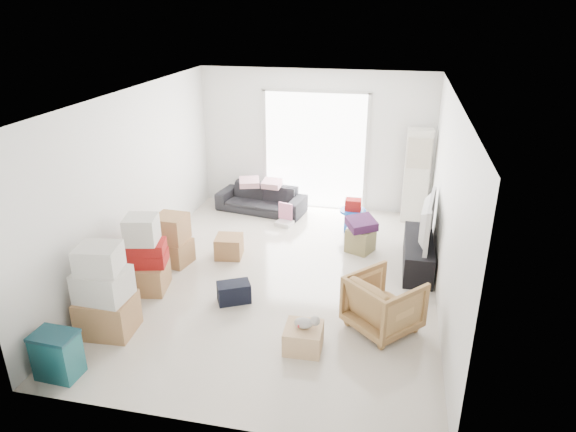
{
  "coord_description": "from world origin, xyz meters",
  "views": [
    {
      "loc": [
        1.52,
        -6.6,
        3.83
      ],
      "look_at": [
        0.06,
        0.2,
        0.92
      ],
      "focal_mm": 32.0,
      "sensor_mm": 36.0,
      "label": 1
    }
  ],
  "objects_px": {
    "storage_bins": "(57,355)",
    "wood_crate": "(303,338)",
    "television": "(420,235)",
    "tv_console": "(418,254)",
    "ac_tower": "(416,176)",
    "sofa": "(261,195)",
    "kids_table": "(353,209)",
    "armchair": "(384,301)",
    "ottoman": "(360,240)"
  },
  "relations": [
    {
      "from": "ac_tower",
      "to": "armchair",
      "type": "distance_m",
      "value": 3.71
    },
    {
      "from": "kids_table",
      "to": "wood_crate",
      "type": "xyz_separation_m",
      "value": [
        -0.24,
        -3.55,
        -0.28
      ]
    },
    {
      "from": "armchair",
      "to": "storage_bins",
      "type": "relative_size",
      "value": 1.45
    },
    {
      "from": "tv_console",
      "to": "ottoman",
      "type": "xyz_separation_m",
      "value": [
        -0.91,
        0.4,
        -0.04
      ]
    },
    {
      "from": "storage_bins",
      "to": "kids_table",
      "type": "distance_m",
      "value": 5.36
    },
    {
      "from": "television",
      "to": "ottoman",
      "type": "height_order",
      "value": "television"
    },
    {
      "from": "sofa",
      "to": "wood_crate",
      "type": "bearing_deg",
      "value": -58.88
    },
    {
      "from": "storage_bins",
      "to": "wood_crate",
      "type": "xyz_separation_m",
      "value": [
        2.54,
        1.04,
        -0.13
      ]
    },
    {
      "from": "armchair",
      "to": "wood_crate",
      "type": "relative_size",
      "value": 1.8
    },
    {
      "from": "tv_console",
      "to": "ottoman",
      "type": "bearing_deg",
      "value": 156.52
    },
    {
      "from": "ac_tower",
      "to": "kids_table",
      "type": "relative_size",
      "value": 2.89
    },
    {
      "from": "sofa",
      "to": "wood_crate",
      "type": "relative_size",
      "value": 3.9
    },
    {
      "from": "tv_console",
      "to": "sofa",
      "type": "distance_m",
      "value": 3.45
    },
    {
      "from": "ottoman",
      "to": "wood_crate",
      "type": "distance_m",
      "value": 2.79
    },
    {
      "from": "wood_crate",
      "to": "kids_table",
      "type": "bearing_deg",
      "value": 86.18
    },
    {
      "from": "television",
      "to": "wood_crate",
      "type": "height_order",
      "value": "television"
    },
    {
      "from": "tv_console",
      "to": "kids_table",
      "type": "bearing_deg",
      "value": 133.39
    },
    {
      "from": "armchair",
      "to": "ottoman",
      "type": "relative_size",
      "value": 2.04
    },
    {
      "from": "television",
      "to": "sofa",
      "type": "relative_size",
      "value": 0.69
    },
    {
      "from": "ac_tower",
      "to": "ottoman",
      "type": "relative_size",
      "value": 4.49
    },
    {
      "from": "sofa",
      "to": "kids_table",
      "type": "distance_m",
      "value": 1.93
    },
    {
      "from": "ac_tower",
      "to": "kids_table",
      "type": "bearing_deg",
      "value": -146.03
    },
    {
      "from": "wood_crate",
      "to": "ottoman",
      "type": "bearing_deg",
      "value": 80.8
    },
    {
      "from": "armchair",
      "to": "wood_crate",
      "type": "height_order",
      "value": "armchair"
    },
    {
      "from": "television",
      "to": "ottoman",
      "type": "xyz_separation_m",
      "value": [
        -0.91,
        0.4,
        -0.36
      ]
    },
    {
      "from": "ac_tower",
      "to": "sofa",
      "type": "relative_size",
      "value": 1.02
    },
    {
      "from": "television",
      "to": "ottoman",
      "type": "relative_size",
      "value": 3.03
    },
    {
      "from": "ac_tower",
      "to": "wood_crate",
      "type": "height_order",
      "value": "ac_tower"
    },
    {
      "from": "ac_tower",
      "to": "sofa",
      "type": "bearing_deg",
      "value": -177.06
    },
    {
      "from": "sofa",
      "to": "television",
      "type": "bearing_deg",
      "value": -20.89
    },
    {
      "from": "sofa",
      "to": "wood_crate",
      "type": "height_order",
      "value": "sofa"
    },
    {
      "from": "armchair",
      "to": "storage_bins",
      "type": "height_order",
      "value": "armchair"
    },
    {
      "from": "sofa",
      "to": "armchair",
      "type": "bearing_deg",
      "value": -44.59
    },
    {
      "from": "television",
      "to": "kids_table",
      "type": "xyz_separation_m",
      "value": [
        -1.12,
        1.19,
        -0.12
      ]
    },
    {
      "from": "storage_bins",
      "to": "ottoman",
      "type": "relative_size",
      "value": 1.41
    },
    {
      "from": "storage_bins",
      "to": "kids_table",
      "type": "bearing_deg",
      "value": 58.81
    },
    {
      "from": "tv_console",
      "to": "armchair",
      "type": "xyz_separation_m",
      "value": [
        -0.46,
        -1.74,
        0.16
      ]
    },
    {
      "from": "tv_console",
      "to": "wood_crate",
      "type": "distance_m",
      "value": 2.72
    },
    {
      "from": "tv_console",
      "to": "sofa",
      "type": "xyz_separation_m",
      "value": [
        -2.97,
        1.76,
        0.1
      ]
    },
    {
      "from": "armchair",
      "to": "tv_console",
      "type": "bearing_deg",
      "value": -62.53
    },
    {
      "from": "ac_tower",
      "to": "kids_table",
      "type": "height_order",
      "value": "ac_tower"
    },
    {
      "from": "wood_crate",
      "to": "ac_tower",
      "type": "bearing_deg",
      "value": 72.94
    },
    {
      "from": "television",
      "to": "armchair",
      "type": "bearing_deg",
      "value": 171.61
    },
    {
      "from": "sofa",
      "to": "storage_bins",
      "type": "relative_size",
      "value": 3.14
    },
    {
      "from": "ac_tower",
      "to": "kids_table",
      "type": "distance_m",
      "value": 1.37
    },
    {
      "from": "kids_table",
      "to": "ac_tower",
      "type": "bearing_deg",
      "value": 33.97
    },
    {
      "from": "television",
      "to": "tv_console",
      "type": "bearing_deg",
      "value": 0.0
    },
    {
      "from": "ac_tower",
      "to": "tv_console",
      "type": "relative_size",
      "value": 1.23
    },
    {
      "from": "ac_tower",
      "to": "tv_console",
      "type": "bearing_deg",
      "value": -88.5
    },
    {
      "from": "television",
      "to": "armchair",
      "type": "distance_m",
      "value": 1.81
    }
  ]
}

